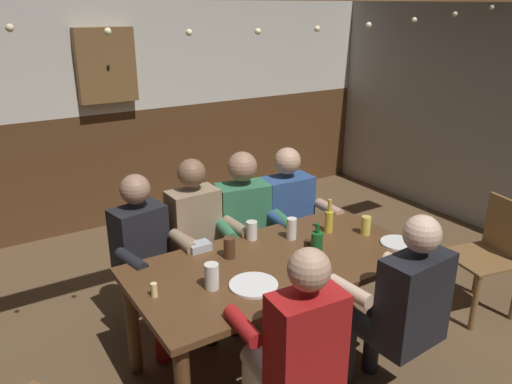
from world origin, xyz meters
The scene contains 26 objects.
ground_plane centered at (0.00, 0.00, 0.00)m, with size 7.24×7.24×0.00m, color brown.
back_wall_upper centered at (0.00, 2.95, 1.79)m, with size 6.03×0.12×1.20m, color silver.
back_wall_wainscot centered at (0.00, 2.95, 0.60)m, with size 6.03×0.12×1.19m, color brown.
dining_table centered at (0.00, 0.13, 0.64)m, with size 1.81×0.91×0.73m.
person_0 centered at (-0.59, 0.80, 0.65)m, with size 0.53×0.56×1.19m.
person_1 centered at (-0.20, 0.80, 0.66)m, with size 0.50×0.53×1.22m.
person_2 centered at (0.19, 0.81, 0.67)m, with size 0.56×0.58×1.21m.
person_3 centered at (0.61, 0.82, 0.66)m, with size 0.55×0.53×1.19m.
person_4 centered at (-0.35, -0.54, 0.66)m, with size 0.50×0.54×1.23m.
person_5 centered at (0.36, -0.55, 0.67)m, with size 0.56×0.52×1.22m.
chair_empty_near_left centered at (1.68, -0.23, 0.48)m, with size 0.52×0.52×0.88m.
table_candle centered at (-0.79, 0.15, 0.77)m, with size 0.04×0.04×0.08m, color #F9E08C.
condiment_caddy centered at (-0.34, 0.51, 0.76)m, with size 0.14×0.10×0.05m, color #B2B7BC.
plate_0 centered at (-0.29, -0.05, 0.74)m, with size 0.28×0.28×0.01m, color white.
plate_1 centered at (0.80, -0.11, 0.74)m, with size 0.23×0.23×0.01m, color white.
bottle_0 centered at (0.54, 0.29, 0.82)m, with size 0.06×0.06×0.24m.
bottle_1 centered at (0.17, -0.03, 0.84)m, with size 0.07×0.07×0.27m.
pint_glass_0 centered at (0.73, 0.12, 0.80)m, with size 0.07×0.07×0.13m, color #E5C64C.
pint_glass_1 centered at (0.18, 0.06, 0.79)m, with size 0.06×0.06×0.12m, color #4C2D19.
pint_glass_2 centered at (0.03, 0.47, 0.80)m, with size 0.07×0.07×0.13m, color white.
pint_glass_3 centered at (0.26, 0.34, 0.81)m, with size 0.07×0.07×0.15m, color white.
pint_glass_4 centered at (-0.23, 0.32, 0.80)m, with size 0.07×0.07×0.14m, color #4C2D19.
pint_glass_5 centered at (0.04, -0.18, 0.79)m, with size 0.08×0.08×0.12m, color #E5C64C.
pint_glass_6 centered at (-0.49, 0.06, 0.81)m, with size 0.08×0.08×0.15m, color white.
wall_dart_cabinet centered at (-0.16, 2.82, 1.67)m, with size 0.56×0.15×0.70m.
string_lights centered at (0.00, 0.36, 2.12)m, with size 4.26×0.04×0.16m.
Camera 1 is at (-1.58, -2.13, 2.20)m, focal length 35.27 mm.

